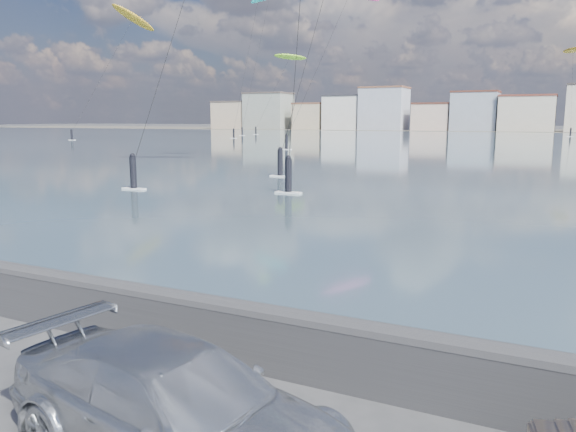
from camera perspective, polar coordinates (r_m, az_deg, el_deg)
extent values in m
cube|color=#354A56|center=(96.12, 23.22, 6.77)|extent=(500.00, 177.00, 0.00)
cube|color=#4C473D|center=(204.51, 24.93, 7.87)|extent=(500.00, 60.00, 0.00)
cube|color=#28282B|center=(9.39, -9.19, -11.36)|extent=(400.00, 0.35, 0.90)
cylinder|color=#28282B|center=(9.24, -9.27, -8.75)|extent=(400.00, 0.36, 0.36)
cube|color=#CCB293|center=(223.55, -5.56, 10.09)|extent=(14.00, 11.00, 10.00)
cube|color=#4C423D|center=(223.64, -5.58, 11.45)|extent=(14.28, 11.22, 0.60)
cube|color=gray|center=(215.84, -2.00, 10.54)|extent=(16.00, 12.00, 13.00)
cube|color=#4C423D|center=(216.04, -2.01, 12.35)|extent=(16.32, 12.24, 0.60)
cube|color=beige|center=(208.16, 2.32, 10.02)|extent=(11.00, 10.00, 9.00)
cube|color=brown|center=(208.23, 2.33, 11.34)|extent=(11.22, 10.20, 0.60)
cube|color=white|center=(203.26, 5.73, 10.33)|extent=(13.00, 11.00, 11.50)
cube|color=#2D2D33|center=(203.41, 5.76, 12.04)|extent=(13.26, 11.22, 0.60)
cube|color=#B2B7C6|center=(198.67, 9.73, 10.62)|extent=(15.00, 12.00, 14.00)
cube|color=brown|center=(198.92, 9.79, 12.72)|extent=(15.30, 12.24, 0.60)
cube|color=beige|center=(194.59, 14.43, 9.66)|extent=(12.00, 10.00, 8.50)
cube|color=#562D23|center=(194.65, 14.49, 11.00)|extent=(12.24, 10.20, 0.60)
cube|color=#9EA8B7|center=(192.27, 18.45, 9.99)|extent=(14.00, 11.00, 12.00)
cube|color=#562D23|center=(192.45, 18.56, 11.86)|extent=(14.28, 11.22, 0.60)
cube|color=beige|center=(190.74, 23.11, 9.49)|extent=(16.00, 13.00, 10.50)
cube|color=brown|center=(190.86, 23.23, 11.15)|extent=(16.32, 13.26, 0.60)
imported|color=silver|center=(6.70, -11.27, -18.55)|extent=(4.79, 2.55, 1.32)
ellipsoid|color=#8CD826|center=(154.18, 0.21, 15.86)|extent=(8.76, 6.80, 2.51)
cube|color=white|center=(140.15, -3.29, 8.28)|extent=(1.40, 0.42, 0.08)
cylinder|color=black|center=(140.13, -3.29, 8.65)|extent=(0.36, 0.36, 1.70)
sphere|color=black|center=(140.11, -3.29, 9.02)|extent=(0.28, 0.28, 0.28)
cylinder|color=black|center=(146.80, -1.48, 12.50)|extent=(1.75, 15.85, 18.72)
ellipsoid|color=#BF8C19|center=(121.76, -15.43, 18.83)|extent=(6.34, 8.87, 5.72)
cube|color=white|center=(110.50, -21.09, 7.23)|extent=(1.40, 0.42, 0.08)
cylinder|color=black|center=(110.47, -21.12, 7.70)|extent=(0.36, 0.36, 1.70)
sphere|color=black|center=(110.45, -21.15, 8.16)|extent=(0.28, 0.28, 0.28)
cylinder|color=black|center=(115.45, -18.21, 13.64)|extent=(2.19, 15.59, 22.29)
cube|color=white|center=(29.16, 0.04, 2.40)|extent=(1.40, 0.42, 0.08)
cylinder|color=black|center=(29.06, 0.04, 4.16)|extent=(0.36, 0.36, 1.70)
sphere|color=black|center=(28.98, 0.04, 5.93)|extent=(0.28, 0.28, 0.28)
cube|color=white|center=(113.05, -5.54, 7.88)|extent=(1.40, 0.42, 0.08)
cylinder|color=black|center=(113.02, -5.54, 8.34)|extent=(0.36, 0.36, 1.70)
sphere|color=black|center=(113.00, -5.55, 8.79)|extent=(0.28, 0.28, 0.28)
cylinder|color=black|center=(119.10, -4.10, 16.01)|extent=(0.30, 12.50, 30.77)
cube|color=white|center=(31.93, -15.38, 2.70)|extent=(1.40, 0.42, 0.08)
cylinder|color=black|center=(31.83, -15.45, 4.30)|extent=(0.36, 0.36, 1.70)
sphere|color=black|center=(31.76, -15.53, 5.92)|extent=(0.28, 0.28, 0.28)
cylinder|color=black|center=(37.68, -11.10, 18.97)|extent=(2.45, 12.19, 17.25)
cube|color=white|center=(71.05, -0.16, 6.79)|extent=(1.40, 0.42, 0.08)
cylinder|color=black|center=(71.01, -0.17, 7.52)|extent=(0.36, 0.36, 1.70)
sphere|color=black|center=(70.98, -0.17, 8.25)|extent=(0.28, 0.28, 0.28)
cylinder|color=black|center=(77.63, 3.32, 15.44)|extent=(2.72, 15.13, 20.26)
cube|color=white|center=(37.67, -0.80, 4.09)|extent=(1.40, 0.42, 0.08)
cylinder|color=black|center=(37.59, -0.80, 5.45)|extent=(0.36, 0.36, 1.70)
sphere|color=black|center=(37.54, -0.81, 6.82)|extent=(0.28, 0.28, 0.28)
cube|color=white|center=(131.99, -4.68, 8.17)|extent=(1.40, 0.42, 0.08)
cylinder|color=black|center=(131.97, -4.68, 8.56)|extent=(0.36, 0.36, 1.70)
sphere|color=black|center=(131.95, -4.69, 8.95)|extent=(0.28, 0.28, 0.28)
cylinder|color=black|center=(139.69, -3.23, 15.50)|extent=(0.95, 15.82, 32.71)
ellipsoid|color=#BF8C19|center=(151.83, 26.99, 14.80)|extent=(6.30, 9.95, 1.24)
cube|color=white|center=(137.31, 26.74, 7.22)|extent=(1.40, 0.42, 0.08)
cylinder|color=black|center=(137.29, 26.77, 7.60)|extent=(0.36, 0.36, 1.70)
sphere|color=black|center=(137.27, 26.80, 7.97)|extent=(0.28, 0.28, 0.28)
cylinder|color=black|center=(144.28, 26.89, 11.45)|extent=(0.85, 13.77, 18.39)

